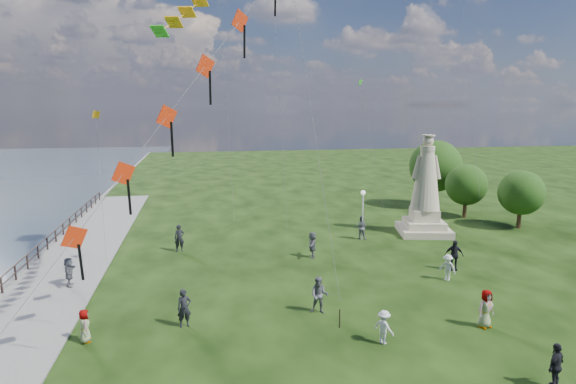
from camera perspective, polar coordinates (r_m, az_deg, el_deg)
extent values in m
cube|color=slate|center=(28.13, -27.69, -11.85)|extent=(5.00, 60.00, 0.10)
cylinder|color=black|center=(30.50, -30.82, -9.54)|extent=(0.11, 0.11, 1.00)
cylinder|color=black|center=(32.28, -29.59, -8.38)|extent=(0.11, 0.11, 1.00)
cylinder|color=black|center=(34.08, -28.49, -7.34)|extent=(0.11, 0.11, 1.00)
cylinder|color=black|center=(35.90, -27.51, -6.40)|extent=(0.11, 0.11, 1.00)
cylinder|color=black|center=(37.74, -26.63, -5.55)|extent=(0.11, 0.11, 1.00)
cylinder|color=black|center=(39.59, -25.83, -4.78)|extent=(0.11, 0.11, 1.00)
cylinder|color=black|center=(41.46, -25.10, -4.08)|extent=(0.11, 0.11, 1.00)
cylinder|color=black|center=(43.34, -24.44, -3.44)|extent=(0.11, 0.11, 1.00)
cylinder|color=black|center=(45.23, -23.83, -2.85)|extent=(0.11, 0.11, 1.00)
cylinder|color=black|center=(47.13, -23.28, -2.30)|extent=(0.11, 0.11, 1.00)
cylinder|color=black|center=(49.04, -22.76, -1.80)|extent=(0.11, 0.11, 1.00)
cylinder|color=black|center=(50.96, -22.29, -1.34)|extent=(0.11, 0.11, 1.00)
cylinder|color=black|center=(52.88, -21.85, -0.91)|extent=(0.11, 0.11, 1.00)
cylinder|color=black|center=(54.80, -21.44, -0.51)|extent=(0.11, 0.11, 1.00)
cube|color=black|center=(30.35, -30.90, -8.68)|extent=(0.06, 52.00, 0.06)
cube|color=black|center=(30.49, -30.83, -9.45)|extent=(0.06, 52.00, 0.06)
cube|color=#C5AD95|center=(39.85, 15.77, -4.37)|extent=(4.57, 4.57, 0.55)
cube|color=#C5AD95|center=(39.72, 15.80, -3.60)|extent=(3.49, 3.49, 0.55)
cube|color=#C5AD95|center=(39.56, 15.86, -2.57)|extent=(2.40, 2.40, 0.92)
cylinder|color=#C5AD95|center=(38.77, 16.23, 4.98)|extent=(1.31, 1.31, 0.37)
sphere|color=#C5AD95|center=(38.73, 16.28, 5.82)|extent=(0.84, 0.84, 0.84)
cylinder|color=#C5AD95|center=(38.70, 16.31, 6.46)|extent=(1.01, 1.01, 0.09)
cylinder|color=silver|center=(36.73, 8.81, -2.94)|extent=(0.11, 0.11, 3.53)
sphere|color=white|center=(36.35, 8.89, -0.07)|extent=(0.35, 0.35, 0.35)
cylinder|color=#382314|center=(46.54, 20.21, -1.72)|extent=(0.36, 0.36, 1.85)
sphere|color=#17380F|center=(46.18, 20.37, 0.81)|extent=(3.70, 3.70, 3.70)
cylinder|color=#382314|center=(44.32, 25.72, -2.70)|extent=(0.36, 0.36, 1.83)
sphere|color=#17380F|center=(43.94, 25.93, -0.07)|extent=(3.67, 3.67, 3.67)
cylinder|color=#382314|center=(50.14, 16.90, -0.29)|extent=(0.36, 0.36, 2.55)
sphere|color=#17380F|center=(49.71, 17.08, 2.96)|extent=(5.10, 5.10, 5.10)
imported|color=black|center=(23.19, -12.20, -13.31)|extent=(0.73, 0.57, 1.79)
imported|color=#595960|center=(24.07, 3.72, -12.11)|extent=(1.04, 0.83, 1.85)
imported|color=silver|center=(21.70, 11.29, -15.42)|extent=(0.94, 1.07, 1.48)
imported|color=black|center=(20.67, 29.16, -17.56)|extent=(1.15, 0.95, 1.75)
imported|color=#595960|center=(24.38, 22.38, -12.67)|extent=(0.99, 0.75, 1.79)
imported|color=#595960|center=(29.80, -24.51, -8.78)|extent=(0.83, 1.59, 1.65)
imported|color=black|center=(34.45, -12.75, -5.36)|extent=(0.74, 0.53, 1.89)
imported|color=#595960|center=(37.09, 8.66, -4.16)|extent=(1.02, 0.83, 1.82)
imported|color=silver|center=(29.77, 18.40, -8.48)|extent=(1.00, 1.12, 1.55)
imported|color=black|center=(31.63, 19.08, -7.07)|extent=(1.24, 0.88, 1.91)
imported|color=#595960|center=(23.12, -22.97, -14.42)|extent=(0.64, 0.82, 1.48)
imported|color=#595960|center=(32.37, 2.91, -6.25)|extent=(1.06, 1.76, 1.77)
cube|color=red|center=(19.60, -23.98, -4.94)|extent=(0.87, 0.64, 1.03)
cube|color=black|center=(19.72, -23.34, -7.68)|extent=(0.10, 0.28, 1.48)
cube|color=red|center=(20.10, -18.92, 2.10)|extent=(0.87, 0.64, 1.03)
cube|color=black|center=(20.12, -18.30, -0.60)|extent=(0.10, 0.28, 1.48)
cube|color=red|center=(21.03, -14.17, 8.65)|extent=(0.87, 0.64, 1.03)
cube|color=black|center=(20.96, -13.58, 6.07)|extent=(0.10, 0.28, 1.48)
cube|color=red|center=(22.34, -9.76, 14.48)|extent=(0.87, 0.64, 1.03)
cube|color=black|center=(22.19, -9.21, 12.07)|extent=(0.10, 0.28, 1.48)
cube|color=red|center=(23.97, -5.71, 19.53)|extent=(0.87, 0.64, 1.03)
cube|color=black|center=(23.75, -5.19, 17.31)|extent=(0.10, 0.28, 1.48)
cube|color=black|center=(25.58, -1.52, 21.78)|extent=(0.10, 0.28, 1.48)
cylinder|color=black|center=(22.87, 6.13, -14.69)|extent=(0.06, 0.06, 0.90)
cube|color=#FFAE15|center=(18.42, -10.43, 21.34)|extent=(0.65, 0.69, 0.28)
cube|color=#FFAE15|center=(17.82, -11.87, 20.14)|extent=(0.64, 0.68, 0.29)
cube|color=orange|center=(17.25, -13.38, 19.00)|extent=(0.62, 0.67, 0.30)
cube|color=green|center=(16.72, -14.97, 17.92)|extent=(0.60, 0.66, 0.31)
cylinder|color=#595959|center=(41.22, 14.56, 12.10)|extent=(1.02, 5.02, 23.15)
cylinder|color=#595959|center=(44.31, -7.67, 15.63)|extent=(1.02, 5.02, 28.48)
cube|color=green|center=(48.56, 8.57, 12.74)|extent=(0.51, 0.39, 0.57)
cylinder|color=#595959|center=(46.48, 9.95, 5.28)|extent=(1.02, 5.02, 12.22)
cube|color=orange|center=(35.36, -21.80, 8.52)|extent=(0.51, 0.39, 0.57)
cylinder|color=#595959|center=(33.24, -21.26, 0.33)|extent=(1.02, 5.01, 9.40)
cylinder|color=#595959|center=(40.90, -1.47, 18.32)|extent=(1.02, 5.02, 31.52)
cylinder|color=#595959|center=(44.53, 20.75, 10.51)|extent=(1.02, 5.02, 21.44)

